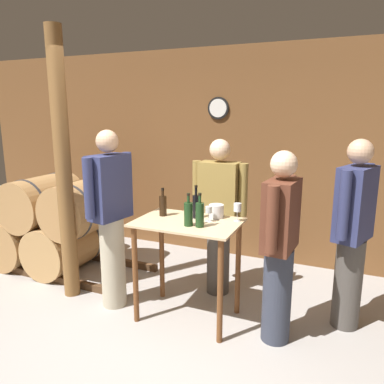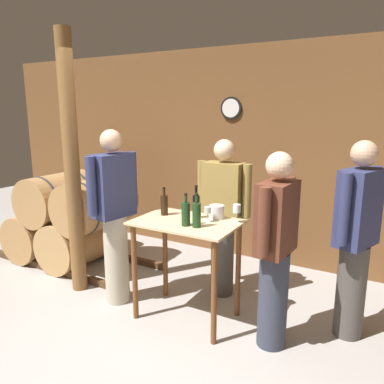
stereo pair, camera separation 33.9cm
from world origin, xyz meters
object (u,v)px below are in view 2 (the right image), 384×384
wine_bottle_left (196,206)px  wine_bottle_right (197,214)px  wine_glass_near_left (208,211)px  wine_glass_near_center (237,209)px  person_host (223,215)px  person_visitor_near_door (356,237)px  ice_bucket (217,212)px  person_visitor_with_scarf (275,248)px  wine_bottle_far_left (164,204)px  wine_bottle_center (186,213)px  wooden_post (72,167)px  person_visitor_bearded (114,214)px

wine_bottle_left → wine_bottle_right: size_ratio=1.03×
wine_glass_near_left → wine_glass_near_center: size_ratio=0.84×
wine_bottle_right → person_host: person_host is taller
wine_glass_near_left → person_visitor_near_door: size_ratio=0.08×
ice_bucket → person_host: person_host is taller
wine_glass_near_center → ice_bucket: 0.22m
wine_glass_near_left → person_visitor_with_scarf: size_ratio=0.09×
wine_bottle_far_left → wine_bottle_center: wine_bottle_center is taller
wine_bottle_left → wine_bottle_center: 0.25m
wooden_post → wine_bottle_left: size_ratio=8.78×
ice_bucket → wine_glass_near_center: bearing=-8.1°
wine_glass_near_center → person_visitor_with_scarf: bearing=-26.4°
wooden_post → wine_bottle_center: bearing=-1.6°
wine_bottle_far_left → person_visitor_near_door: size_ratio=0.16×
wine_bottle_right → person_host: bearing=95.8°
wine_glass_near_left → wine_glass_near_center: wine_glass_near_center is taller
wine_bottle_center → person_visitor_bearded: 0.84m
person_host → wine_glass_near_center: bearing=-52.2°
wine_glass_near_left → person_visitor_bearded: 0.97m
ice_bucket → person_visitor_bearded: size_ratio=0.08×
person_visitor_with_scarf → wine_bottle_left: bearing=168.8°
wine_bottle_center → wine_glass_near_center: bearing=40.5°
wine_bottle_left → wine_bottle_right: bearing=-60.4°
wooden_post → person_visitor_with_scarf: bearing=1.3°
wine_bottle_left → wine_glass_near_left: bearing=-22.3°
wine_bottle_left → wine_glass_near_center: (0.38, 0.05, 0.00)m
wine_glass_near_left → person_visitor_with_scarf: 0.69m
wine_bottle_far_left → person_visitor_bearded: (-0.48, -0.16, -0.12)m
wine_bottle_far_left → wine_glass_near_center: size_ratio=1.61×
wooden_post → wine_bottle_right: wooden_post is taller
wine_glass_near_center → person_visitor_with_scarf: person_visitor_with_scarf is taller
wine_glass_near_left → person_visitor_with_scarf: (0.66, -0.10, -0.19)m
wine_bottle_left → wine_bottle_right: wine_bottle_left is taller
wooden_post → wine_glass_near_center: wooden_post is taller
wine_bottle_left → person_visitor_bearded: 0.84m
wine_bottle_left → wine_glass_near_left: 0.16m
wooden_post → wine_bottle_right: (1.48, -0.03, -0.29)m
wooden_post → person_visitor_near_door: bearing=10.8°
wooden_post → wine_glass_near_left: bearing=5.6°
wine_bottle_left → wine_bottle_center: (0.03, -0.25, -0.01)m
wine_glass_near_center → person_visitor_with_scarf: size_ratio=0.10×
wine_glass_near_center → wine_bottle_center: bearing=-139.5°
wine_glass_near_left → person_host: (-0.08, 0.52, -0.18)m
wine_bottle_left → ice_bucket: 0.20m
wine_glass_near_center → person_host: size_ratio=0.10×
wooden_post → wine_glass_near_left: size_ratio=19.32×
person_visitor_bearded → person_visitor_near_door: 2.20m
wine_bottle_center → wine_glass_near_center: wine_bottle_center is taller
person_host → person_visitor_with_scarf: bearing=-39.9°
wine_bottle_far_left → wine_glass_near_left: 0.46m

